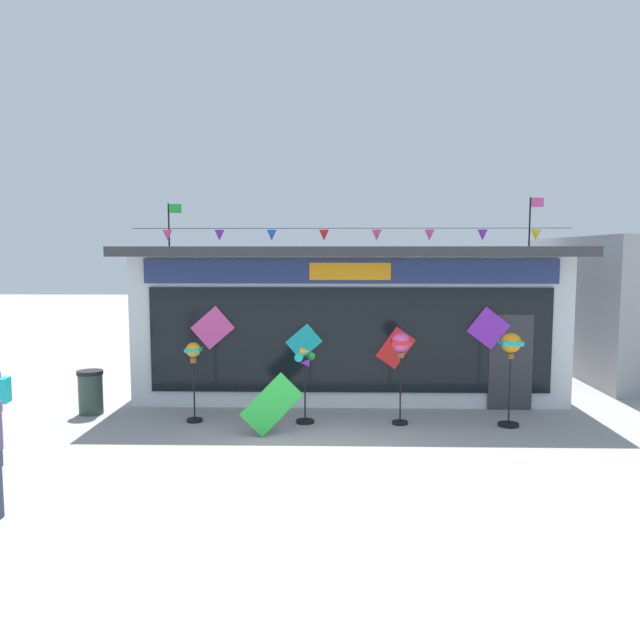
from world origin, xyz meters
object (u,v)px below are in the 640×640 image
Objects in this scene: kite_shop_building at (348,316)px; wind_spinner_center_right at (511,354)px; wind_spinner_center_left at (401,350)px; trash_bin at (91,392)px; wind_spinner_left at (305,376)px; wind_spinner_far_left at (194,362)px; display_kite_on_ground at (272,405)px.

wind_spinner_center_right is (2.98, -3.75, -0.33)m from kite_shop_building.
trash_bin is at bearing 174.19° from wind_spinner_center_left.
kite_shop_building is 4.81m from wind_spinner_center_right.
wind_spinner_far_left is at bearing 178.24° from wind_spinner_left.
wind_spinner_left is (2.15, -0.07, -0.25)m from wind_spinner_far_left.
wind_spinner_center_right reaches higher than wind_spinner_center_left.
kite_shop_building is at bearing 128.48° from wind_spinner_center_right.
wind_spinner_left is 1.89m from wind_spinner_center_left.
kite_shop_building is 4.73m from wind_spinner_far_left.
wind_spinner_center_left reaches higher than wind_spinner_far_left.
wind_spinner_far_left is at bearing 178.43° from wind_spinner_center_right.
wind_spinner_far_left is 6.02m from wind_spinner_center_right.
wind_spinner_center_right is at bearing -2.54° from wind_spinner_center_left.
wind_spinner_center_left reaches higher than trash_bin.
wind_spinner_center_left is (1.82, -0.01, 0.52)m from wind_spinner_left.
wind_spinner_left is 4.47m from trash_bin.
wind_spinner_center_right reaches higher than wind_spinner_far_left.
wind_spinner_center_left is at bearing -1.07° from wind_spinner_far_left.
wind_spinner_far_left is (-3.03, -3.59, -0.54)m from kite_shop_building.
wind_spinner_far_left reaches higher than display_kite_on_ground.
display_kite_on_ground is at bearing -29.47° from wind_spinner_far_left.
trash_bin is (-4.40, 0.62, -0.47)m from wind_spinner_left.
kite_shop_building is 5.48× the size of wind_spinner_center_left.
wind_spinner_left is at bearing -1.76° from wind_spinner_far_left.
kite_shop_building reaches higher than wind_spinner_center_right.
wind_spinner_far_left is 3.98m from wind_spinner_center_left.
wind_spinner_center_right is 4.56m from display_kite_on_ground.
kite_shop_building is 3.84m from wind_spinner_left.
trash_bin is (-8.26, 0.72, -0.94)m from wind_spinner_center_right.
wind_spinner_far_left reaches higher than trash_bin.
wind_spinner_center_right is at bearing -1.47° from wind_spinner_left.
trash_bin is (-6.22, 0.63, -0.99)m from wind_spinner_center_left.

